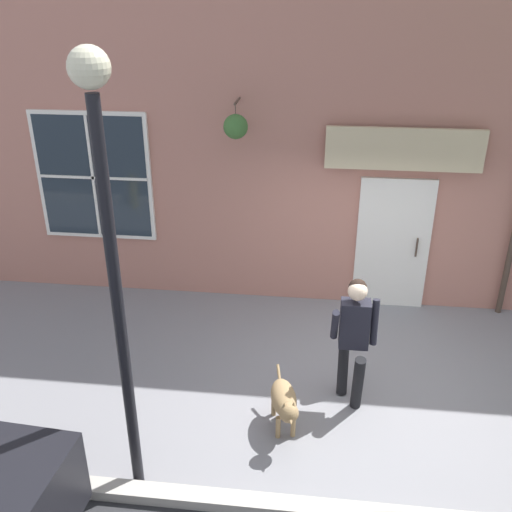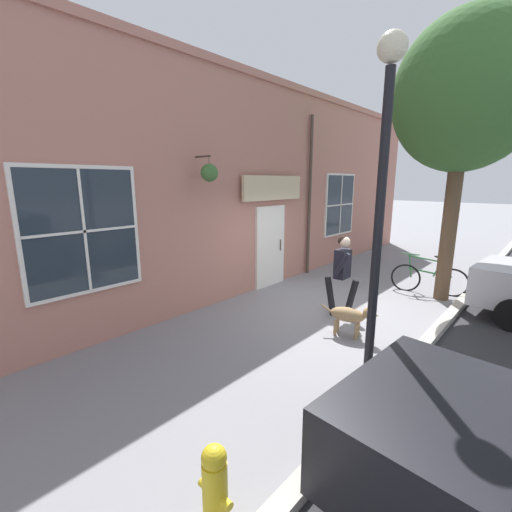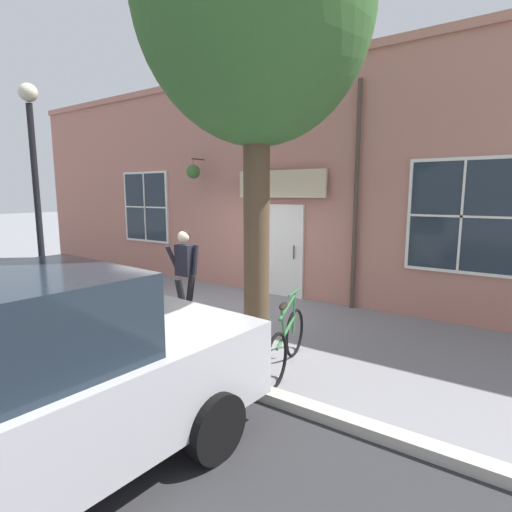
# 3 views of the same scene
# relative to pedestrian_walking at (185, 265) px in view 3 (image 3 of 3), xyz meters

# --- Properties ---
(ground_plane) EXTENTS (90.00, 90.00, 0.00)m
(ground_plane) POSITION_rel_pedestrian_walking_xyz_m (-0.26, 0.21, -1.00)
(ground_plane) COLOR gray
(storefront_facade) EXTENTS (0.95, 18.00, 5.17)m
(storefront_facade) POSITION_rel_pedestrian_walking_xyz_m (-2.61, 0.21, 1.58)
(storefront_facade) COLOR #B27566
(storefront_facade) RESTS_ON ground_plane
(pedestrian_walking) EXTENTS (0.68, 0.54, 1.68)m
(pedestrian_walking) POSITION_rel_pedestrian_walking_xyz_m (0.00, 0.00, 0.00)
(pedestrian_walking) COLOR black
(pedestrian_walking) RESTS_ON ground_plane
(dog_on_leash) EXTENTS (1.01, 0.41, 0.63)m
(dog_on_leash) POSITION_rel_pedestrian_walking_xyz_m (0.60, -0.75, -0.60)
(dog_on_leash) COLOR #997A51
(dog_on_leash) RESTS_ON ground_plane
(street_tree_by_curb) EXTENTS (2.95, 2.65, 6.14)m
(street_tree_by_curb) POSITION_rel_pedestrian_walking_xyz_m (1.23, 2.55, 3.42)
(street_tree_by_curb) COLOR brown
(street_tree_by_curb) RESTS_ON ground_plane
(leaning_bicycle) EXTENTS (1.70, 0.46, 1.00)m
(leaning_bicycle) POSITION_rel_pedestrian_walking_xyz_m (0.91, 2.75, -0.62)
(leaning_bicycle) COLOR black
(leaning_bicycle) RESTS_ON ground_plane
(street_lamp) EXTENTS (0.32, 0.32, 4.26)m
(street_lamp) POSITION_rel_pedestrian_walking_xyz_m (1.55, -2.18, 1.83)
(street_lamp) COLOR black
(street_lamp) RESTS_ON ground_plane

